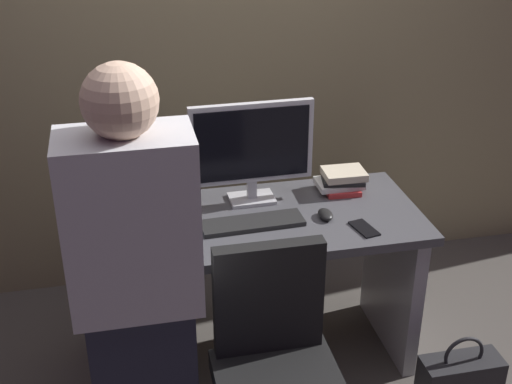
# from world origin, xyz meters

# --- Properties ---
(ground_plane) EXTENTS (9.00, 9.00, 0.00)m
(ground_plane) POSITION_xyz_m (0.00, 0.00, 0.00)
(ground_plane) COLOR #4C4742
(desk) EXTENTS (1.44, 0.64, 0.75)m
(desk) POSITION_xyz_m (0.00, 0.00, 0.52)
(desk) COLOR #4C4C51
(desk) RESTS_ON ground
(person_at_desk) EXTENTS (0.40, 0.24, 1.64)m
(person_at_desk) POSITION_xyz_m (-0.52, -0.65, 0.84)
(person_at_desk) COLOR #262838
(person_at_desk) RESTS_ON ground
(monitor) EXTENTS (0.54, 0.14, 0.46)m
(monitor) POSITION_xyz_m (0.03, 0.16, 1.00)
(monitor) COLOR silver
(monitor) RESTS_ON desk
(keyboard) EXTENTS (0.43, 0.15, 0.02)m
(keyboard) POSITION_xyz_m (-0.02, -0.06, 0.76)
(keyboard) COLOR #262626
(keyboard) RESTS_ON desk
(mouse) EXTENTS (0.06, 0.10, 0.03)m
(mouse) POSITION_xyz_m (0.30, -0.06, 0.76)
(mouse) COLOR black
(mouse) RESTS_ON desk
(cup_near_keyboard) EXTENTS (0.07, 0.07, 0.10)m
(cup_near_keyboard) POSITION_xyz_m (-0.38, -0.13, 0.80)
(cup_near_keyboard) COLOR #3372B2
(cup_near_keyboard) RESTS_ON desk
(cup_by_monitor) EXTENTS (0.07, 0.07, 0.08)m
(cup_by_monitor) POSITION_xyz_m (-0.44, 0.17, 0.79)
(cup_by_monitor) COLOR #D84C3F
(cup_by_monitor) RESTS_ON desk
(book_stack) EXTENTS (0.22, 0.16, 0.10)m
(book_stack) POSITION_xyz_m (0.45, 0.17, 0.80)
(book_stack) COLOR red
(book_stack) RESTS_ON desk
(cell_phone) EXTENTS (0.10, 0.16, 0.01)m
(cell_phone) POSITION_xyz_m (0.43, -0.19, 0.75)
(cell_phone) COLOR black
(cell_phone) RESTS_ON desk
(handbag) EXTENTS (0.34, 0.14, 0.38)m
(handbag) POSITION_xyz_m (0.78, -0.51, 0.14)
(handbag) COLOR #262628
(handbag) RESTS_ON ground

